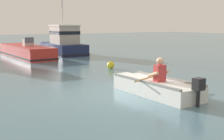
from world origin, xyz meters
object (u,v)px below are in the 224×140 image
rowboat_with_person (155,86)px  mooring_buoy (111,65)px  moored_boat_navy (63,43)px  moored_boat_red (26,52)px

rowboat_with_person → mooring_buoy: bearing=72.0°
rowboat_with_person → moored_boat_navy: size_ratio=0.69×
rowboat_with_person → moored_boat_red: 12.90m
rowboat_with_person → mooring_buoy: (1.71, 5.27, -0.07)m
moored_boat_red → moored_boat_navy: 3.01m
rowboat_with_person → moored_boat_navy: bearing=78.7°
rowboat_with_person → moored_boat_red: moored_boat_red is taller
moored_boat_red → mooring_buoy: (1.99, -7.63, -0.19)m
moored_boat_navy → mooring_buoy: (-0.96, -8.11, -0.61)m
moored_boat_red → mooring_buoy: bearing=-75.4°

